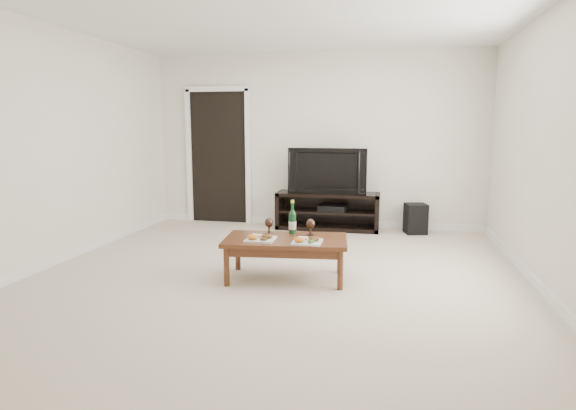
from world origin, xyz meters
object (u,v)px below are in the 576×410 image
(media_console, at_px, (328,211))
(subwoofer, at_px, (416,219))
(coffee_table, at_px, (286,259))
(television, at_px, (328,170))

(media_console, height_order, subwoofer, media_console)
(media_console, xyz_separation_m, coffee_table, (-0.11, -2.46, -0.07))
(subwoofer, relative_size, coffee_table, 0.36)
(television, xyz_separation_m, subwoofer, (1.27, -0.03, -0.67))
(coffee_table, bearing_deg, media_console, 87.33)
(coffee_table, bearing_deg, subwoofer, 60.36)
(media_console, bearing_deg, subwoofer, -1.40)
(media_console, distance_m, coffee_table, 2.46)
(television, bearing_deg, media_console, 0.00)
(media_console, xyz_separation_m, subwoofer, (1.27, -0.03, -0.06))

